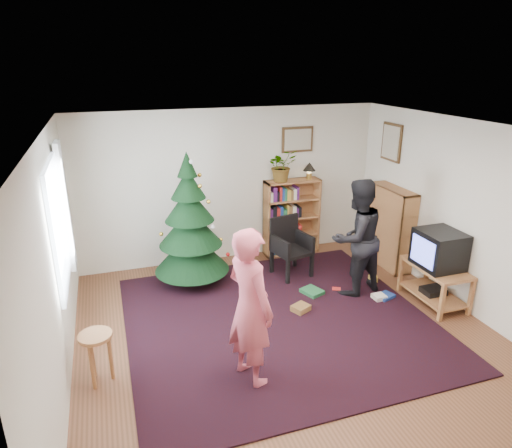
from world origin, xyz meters
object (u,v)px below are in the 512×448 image
object	(u,v)px
bookshelf_back	(292,216)
stool	(96,345)
christmas_tree	(190,231)
bookshelf_right	(390,226)
tv_stand	(435,281)
person_by_chair	(357,238)
armchair	(289,244)
person_standing	(250,307)
picture_back	(297,140)
potted_plant	(282,165)
picture_right	(392,142)
crt_tv	(439,249)
table_lamp	(309,168)

from	to	relation	value
bookshelf_back	stool	world-z (taller)	bookshelf_back
christmas_tree	bookshelf_back	distance (m)	1.97
bookshelf_right	tv_stand	distance (m)	1.35
tv_stand	person_by_chair	xyz separation A→B (m)	(-0.90, 0.62, 0.52)
armchair	person_standing	distance (m)	2.62
armchair	tv_stand	bearing A→B (deg)	-56.39
picture_back	person_by_chair	bearing A→B (deg)	-84.65
armchair	person_by_chair	world-z (taller)	person_by_chair
bookshelf_right	person_by_chair	distance (m)	1.24
potted_plant	bookshelf_back	bearing A→B (deg)	0.00
christmas_tree	stool	bearing A→B (deg)	-125.19
armchair	person_by_chair	bearing A→B (deg)	-66.05
potted_plant	armchair	bearing A→B (deg)	-101.13
christmas_tree	potted_plant	xyz separation A→B (m)	(1.66, 0.61, 0.73)
picture_back	person_standing	size ratio (longest dim) A/B	0.32
picture_right	potted_plant	size ratio (longest dim) A/B	1.14
tv_stand	potted_plant	xyz separation A→B (m)	(-1.40, 2.26, 1.24)
armchair	potted_plant	bearing A→B (deg)	66.50
bookshelf_right	potted_plant	xyz separation A→B (m)	(-1.52, 0.96, 0.90)
bookshelf_right	person_standing	world-z (taller)	person_standing
picture_right	crt_tv	distance (m)	2.05
picture_back	christmas_tree	bearing A→B (deg)	-159.55
crt_tv	armchair	world-z (taller)	crt_tv
tv_stand	crt_tv	xyz separation A→B (m)	(-0.00, 0.00, 0.47)
stool	potted_plant	distance (m)	4.11
bookshelf_back	armchair	distance (m)	0.86
crt_tv	person_by_chair	size ratio (longest dim) A/B	0.34
picture_right	stool	world-z (taller)	picture_right
stool	person_by_chair	xyz separation A→B (m)	(3.52, 0.89, 0.40)
tv_stand	potted_plant	size ratio (longest dim) A/B	1.78
picture_right	armchair	distance (m)	2.32
armchair	table_lamp	bearing A→B (deg)	37.39
picture_right	table_lamp	distance (m)	1.37
picture_back	christmas_tree	distance (m)	2.40
christmas_tree	person_standing	world-z (taller)	christmas_tree
stool	person_by_chair	size ratio (longest dim) A/B	0.34
armchair	potted_plant	size ratio (longest dim) A/B	1.75
picture_back	person_by_chair	distance (m)	2.10
armchair	crt_tv	bearing A→B (deg)	-56.44
picture_back	picture_right	world-z (taller)	picture_right
picture_back	tv_stand	xyz separation A→B (m)	(1.07, -2.40, -1.62)
table_lamp	picture_right	bearing A→B (deg)	-27.15
picture_right	tv_stand	size ratio (longest dim) A/B	0.64
person_by_chair	picture_back	bearing A→B (deg)	-96.80
bookshelf_back	armchair	size ratio (longest dim) A/B	1.41
bookshelf_back	bookshelf_right	xyz separation A→B (m)	(1.32, -0.96, 0.00)
crt_tv	armchair	size ratio (longest dim) A/B	0.62
person_standing	table_lamp	distance (m)	3.65
picture_right	tv_stand	distance (m)	2.35
tv_stand	person_by_chair	distance (m)	1.21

